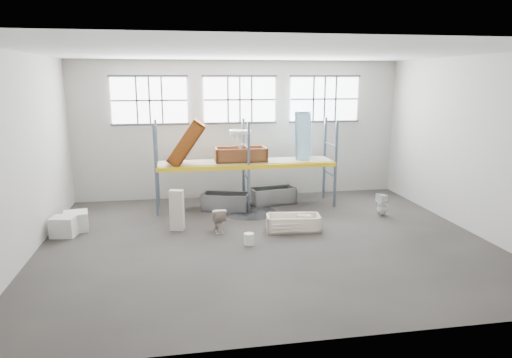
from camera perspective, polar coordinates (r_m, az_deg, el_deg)
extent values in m
cube|color=#433E39|center=(12.72, 1.17, -7.84)|extent=(12.00, 10.00, 0.10)
cube|color=silver|center=(11.95, 1.28, 15.76)|extent=(12.00, 10.00, 0.10)
cube|color=#AEABA1|center=(17.01, -2.06, 6.17)|extent=(12.00, 0.10, 5.00)
cube|color=#B4B1A7|center=(7.28, 8.88, -2.50)|extent=(12.00, 0.10, 5.00)
cube|color=beige|center=(12.43, -27.34, 2.45)|extent=(0.10, 10.00, 5.00)
cube|color=#A8A49C|center=(14.50, 25.46, 3.87)|extent=(0.10, 10.00, 5.00)
cube|color=white|center=(16.69, -13.15, 9.52)|extent=(2.60, 0.04, 1.60)
cube|color=white|center=(16.82, -2.04, 9.86)|extent=(2.60, 0.04, 1.60)
cube|color=white|center=(17.54, 8.53, 9.84)|extent=(2.60, 0.04, 1.60)
cube|color=slate|center=(14.90, -12.39, 1.09)|extent=(0.08, 0.08, 3.00)
cube|color=slate|center=(16.08, -12.22, 1.92)|extent=(0.08, 0.08, 3.00)
cube|color=slate|center=(15.06, -0.91, 1.50)|extent=(0.08, 0.08, 3.00)
cube|color=slate|center=(16.22, -1.58, 2.30)|extent=(0.08, 0.08, 3.00)
cube|color=slate|center=(15.80, 9.90, 1.84)|extent=(0.08, 0.08, 3.00)
cube|color=slate|center=(16.91, 8.54, 2.58)|extent=(0.08, 0.08, 3.00)
cube|color=yellow|center=(15.06, -0.91, 1.50)|extent=(6.00, 0.10, 0.14)
cube|color=yellow|center=(16.22, -1.58, 2.30)|extent=(6.00, 0.10, 0.14)
cube|color=gray|center=(15.63, -1.26, 2.20)|extent=(5.90, 1.10, 0.03)
cylinder|color=black|center=(15.22, -0.78, -4.18)|extent=(1.80, 1.80, 0.00)
cube|color=beige|center=(13.48, 5.96, -5.23)|extent=(0.42, 0.26, 0.37)
imported|color=beige|center=(13.43, 2.81, -5.79)|extent=(0.52, 0.52, 0.14)
imported|color=beige|center=(13.35, -4.71, -5.04)|extent=(0.43, 0.71, 0.71)
cube|color=beige|center=(13.55, -9.84, -3.85)|extent=(0.44, 0.35, 1.20)
imported|color=white|center=(15.32, 15.49, -3.10)|extent=(0.42, 0.41, 0.74)
imported|color=silver|center=(15.15, -1.98, 3.85)|extent=(0.89, 0.80, 0.65)
cylinder|color=silver|center=(12.33, -0.89, -7.49)|extent=(0.31, 0.31, 0.31)
cube|color=beige|center=(14.01, -22.82, -5.48)|extent=(0.74, 0.67, 0.56)
cube|color=silver|center=(14.40, -21.52, -4.92)|extent=(0.78, 0.78, 0.55)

